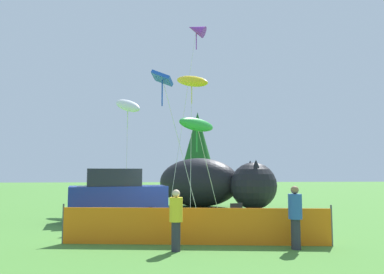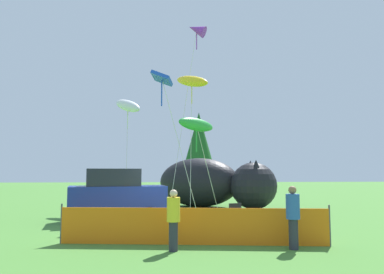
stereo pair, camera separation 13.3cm
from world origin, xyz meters
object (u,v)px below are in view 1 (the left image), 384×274
(spectator_in_blue_shirt, at_px, (176,217))
(kite_purple_delta, at_px, (196,30))
(folding_chair, at_px, (239,215))
(inflatable_cat, at_px, (212,184))
(parked_car, at_px, (117,196))
(kite_green_fish, at_px, (197,125))
(kite_yellow_hero, at_px, (192,81))
(kite_white_ghost, at_px, (128,106))
(spectator_in_grey_shirt, at_px, (295,214))
(kite_blue_box, at_px, (163,81))

(spectator_in_blue_shirt, relative_size, kite_purple_delta, 0.14)
(folding_chair, xyz_separation_m, inflatable_cat, (0.23, 8.40, 0.78))
(folding_chair, distance_m, spectator_in_blue_shirt, 4.14)
(inflatable_cat, height_order, spectator_in_blue_shirt, inflatable_cat)
(parked_car, distance_m, kite_green_fish, 5.03)
(spectator_in_blue_shirt, distance_m, kite_yellow_hero, 12.64)
(parked_car, bearing_deg, kite_white_ghost, 78.64)
(kite_green_fish, bearing_deg, folding_chair, -76.16)
(spectator_in_grey_shirt, relative_size, spectator_in_blue_shirt, 1.05)
(kite_white_ghost, bearing_deg, spectator_in_grey_shirt, -63.17)
(parked_car, distance_m, folding_chair, 5.33)
(parked_car, height_order, folding_chair, parked_car)
(kite_purple_delta, bearing_deg, spectator_in_grey_shirt, -84.03)
(parked_car, relative_size, kite_yellow_hero, 0.53)
(folding_chair, bearing_deg, spectator_in_blue_shirt, -54.21)
(spectator_in_blue_shirt, distance_m, kite_white_ghost, 11.91)
(folding_chair, relative_size, inflatable_cat, 0.13)
(parked_car, distance_m, kite_purple_delta, 12.86)
(kite_white_ghost, relative_size, kite_green_fish, 1.34)
(parked_car, xyz_separation_m, spectator_in_blue_shirt, (2.21, -6.07, -0.19))
(kite_blue_box, bearing_deg, kite_purple_delta, 70.41)
(spectator_in_blue_shirt, bearing_deg, inflatable_cat, 77.57)
(inflatable_cat, distance_m, kite_purple_delta, 9.84)
(inflatable_cat, relative_size, kite_white_ghost, 1.11)
(folding_chair, distance_m, kite_green_fish, 5.80)
(inflatable_cat, bearing_deg, parked_car, -98.03)
(folding_chair, relative_size, spectator_in_grey_shirt, 0.55)
(parked_car, xyz_separation_m, kite_purple_delta, (4.02, 7.05, 9.98))
(kite_purple_delta, bearing_deg, inflatable_cat, -59.61)
(spectator_in_blue_shirt, relative_size, kite_white_ghost, 0.25)
(inflatable_cat, relative_size, kite_green_fish, 1.49)
(kite_yellow_hero, xyz_separation_m, kite_green_fish, (-0.02, -3.19, -2.89))
(spectator_in_grey_shirt, xyz_separation_m, kite_blue_box, (-3.52, 7.13, 5.33))
(spectator_in_blue_shirt, height_order, kite_white_ghost, kite_white_ghost)
(spectator_in_grey_shirt, height_order, kite_yellow_hero, kite_yellow_hero)
(parked_car, height_order, inflatable_cat, inflatable_cat)
(kite_white_ghost, bearing_deg, kite_green_fish, -40.19)
(folding_chair, relative_size, kite_blue_box, 0.14)
(parked_car, xyz_separation_m, kite_green_fish, (3.51, 1.61, 3.21))
(inflatable_cat, distance_m, kite_yellow_hero, 6.05)
(kite_purple_delta, bearing_deg, parked_car, -119.71)
(inflatable_cat, xyz_separation_m, kite_purple_delta, (-0.78, 1.34, 9.72))
(parked_car, bearing_deg, kite_blue_box, 17.17)
(spectator_in_blue_shirt, relative_size, kite_green_fish, 0.34)
(spectator_in_blue_shirt, xyz_separation_m, kite_yellow_hero, (1.33, 10.88, 6.30))
(kite_green_fish, bearing_deg, inflatable_cat, 72.54)
(parked_car, distance_m, kite_yellow_hero, 8.54)
(inflatable_cat, xyz_separation_m, spectator_in_blue_shirt, (-2.60, -11.78, -0.45))
(spectator_in_blue_shirt, xyz_separation_m, kite_purple_delta, (1.81, 13.12, 10.17))
(kite_purple_delta, distance_m, kite_blue_box, 7.99)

